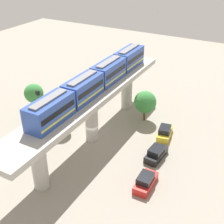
% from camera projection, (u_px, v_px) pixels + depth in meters
% --- Properties ---
extents(ground_plane, '(120.00, 120.00, 0.00)m').
position_uv_depth(ground_plane, '(92.00, 139.00, 46.78)').
color(ground_plane, gray).
extents(viaduct, '(5.20, 35.80, 7.65)m').
position_uv_depth(viaduct, '(91.00, 105.00, 43.83)').
color(viaduct, '#B7B2AA').
rests_on(viaduct, ground).
extents(train, '(2.64, 27.45, 3.24)m').
position_uv_depth(train, '(97.00, 80.00, 43.54)').
color(train, '#2D4CA5').
rests_on(train, viaduct).
extents(parked_car_yellow, '(2.44, 4.43, 1.76)m').
position_uv_depth(parked_car_yellow, '(165.00, 133.00, 47.00)').
color(parked_car_yellow, yellow).
rests_on(parked_car_yellow, ground).
extents(parked_car_red, '(1.90, 4.24, 1.76)m').
position_uv_depth(parked_car_red, '(146.00, 182.00, 37.50)').
color(parked_car_red, red).
rests_on(parked_car_red, ground).
extents(parked_car_black, '(2.10, 4.32, 1.76)m').
position_uv_depth(parked_car_black, '(156.00, 154.00, 42.41)').
color(parked_car_black, black).
rests_on(parked_car_black, ground).
extents(tree_near_viaduct, '(3.24, 3.24, 5.64)m').
position_uv_depth(tree_near_viaduct, '(34.00, 93.00, 51.51)').
color(tree_near_viaduct, brown).
rests_on(tree_near_viaduct, ground).
extents(tree_mid_lot, '(3.69, 3.69, 5.24)m').
position_uv_depth(tree_mid_lot, '(145.00, 102.00, 50.04)').
color(tree_mid_lot, brown).
rests_on(tree_mid_lot, ground).
extents(tree_far_corner, '(3.15, 3.15, 4.91)m').
position_uv_depth(tree_far_corner, '(61.00, 112.00, 47.39)').
color(tree_far_corner, brown).
rests_on(tree_far_corner, ground).
extents(signal_post, '(0.44, 0.28, 10.25)m').
position_uv_depth(signal_post, '(41.00, 122.00, 40.22)').
color(signal_post, '#4C4C51').
rests_on(signal_post, ground).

